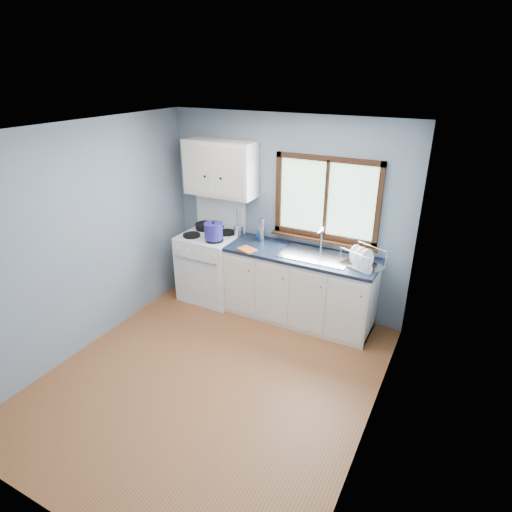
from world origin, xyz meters
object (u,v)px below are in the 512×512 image
at_px(stockpot, 214,231).
at_px(utensil_crock, 238,231).
at_px(skillet, 205,225).
at_px(dish_rack, 362,261).
at_px(gas_range, 211,264).
at_px(sink, 315,260).
at_px(thermos, 262,230).
at_px(base_cabinets, 299,290).

bearing_deg(stockpot, utensil_crock, 56.37).
bearing_deg(skillet, dish_rack, -18.83).
bearing_deg(gas_range, stockpot, -42.81).
bearing_deg(sink, skillet, 175.42).
relative_size(sink, thermos, 2.75).
bearing_deg(sink, base_cabinets, 179.87).
relative_size(utensil_crock, thermos, 1.30).
bearing_deg(gas_range, base_cabinets, 0.82).
height_order(sink, stockpot, sink).
distance_m(base_cabinets, thermos, 0.91).
relative_size(skillet, stockpot, 1.56).
height_order(sink, skillet, sink).
distance_m(sink, thermos, 0.82).
distance_m(sink, stockpot, 1.34).
xyz_separation_m(base_cabinets, stockpot, (-1.13, -0.18, 0.66)).
bearing_deg(sink, dish_rack, -1.29).
xyz_separation_m(base_cabinets, sink, (0.18, -0.00, 0.45)).
xyz_separation_m(stockpot, thermos, (0.53, 0.31, 0.01)).
bearing_deg(gas_range, utensil_crock, 20.44).
distance_m(gas_range, base_cabinets, 1.31).
bearing_deg(stockpot, dish_rack, 4.98).
bearing_deg(base_cabinets, stockpot, -171.15).
bearing_deg(skillet, stockpot, -57.51).
bearing_deg(thermos, sink, -9.65).
height_order(stockpot, thermos, thermos).
bearing_deg(dish_rack, skillet, -159.48).
relative_size(sink, utensil_crock, 2.12).
bearing_deg(stockpot, gas_range, 137.19).
bearing_deg(gas_range, dish_rack, 0.16).
height_order(sink, thermos, thermos).
distance_m(skillet, dish_rack, 2.22).
distance_m(gas_range, sink, 1.53).
relative_size(stockpot, dish_rack, 0.54).
distance_m(gas_range, thermos, 0.92).
relative_size(base_cabinets, stockpot, 6.73).
relative_size(sink, stockpot, 3.06).
distance_m(sink, utensil_crock, 1.13).
bearing_deg(base_cabinets, dish_rack, -1.01).
xyz_separation_m(sink, skillet, (-1.65, 0.13, 0.13)).
height_order(stockpot, dish_rack, stockpot).
bearing_deg(gas_range, thermos, 12.13).
relative_size(thermos, dish_rack, 0.60).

